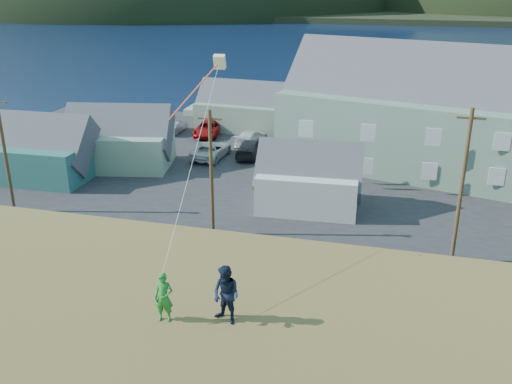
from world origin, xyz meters
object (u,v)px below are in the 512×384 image
at_px(shed_teal, 42,150).
at_px(kite_flyer_navy, 226,295).
at_px(wharf, 297,107).
at_px(shed_palegreen_near, 119,140).
at_px(kite_flyer_green, 164,297).
at_px(shed_palegreen_far, 242,107).
at_px(lodge, 506,121).
at_px(shed_white, 309,179).

bearing_deg(shed_teal, kite_flyer_navy, -48.35).
relative_size(wharf, shed_palegreen_near, 2.47).
bearing_deg(kite_flyer_green, wharf, 88.89).
bearing_deg(shed_palegreen_far, lodge, -17.76).
relative_size(lodge, shed_white, 4.92).
bearing_deg(shed_teal, wharf, 61.14).
relative_size(kite_flyer_green, kite_flyer_navy, 0.86).
bearing_deg(shed_palegreen_near, shed_white, -27.37).
xyz_separation_m(wharf, shed_teal, (-16.30, -31.33, 2.13)).
height_order(shed_palegreen_far, kite_flyer_navy, kite_flyer_navy).
xyz_separation_m(shed_teal, shed_palegreen_near, (4.89, 4.60, 0.04)).
xyz_separation_m(lodge, kite_flyer_green, (-14.81, -36.97, 2.77)).
bearing_deg(kite_flyer_green, lodge, 60.23).
distance_m(lodge, shed_white, 18.34).
height_order(wharf, kite_flyer_green, kite_flyer_green).
xyz_separation_m(shed_palegreen_far, kite_flyer_green, (11.29, -47.62, 5.40)).
height_order(kite_flyer_green, kite_flyer_navy, kite_flyer_navy).
distance_m(wharf, shed_palegreen_far, 12.03).
distance_m(wharf, shed_palegreen_near, 29.15).
height_order(lodge, shed_white, lodge).
bearing_deg(wharf, shed_palegreen_far, -111.08).
xyz_separation_m(shed_teal, shed_white, (23.31, -0.80, -0.17)).
relative_size(lodge, shed_teal, 4.49).
bearing_deg(shed_palegreen_far, kite_flyer_navy, -70.06).
distance_m(wharf, shed_teal, 35.38).
bearing_deg(shed_palegreen_near, wharf, 55.84).
bearing_deg(wharf, kite_flyer_navy, -81.38).
bearing_deg(shed_teal, shed_white, -3.32).
bearing_deg(shed_palegreen_far, shed_teal, -116.26).
distance_m(shed_palegreen_far, kite_flyer_navy, 49.32).
xyz_separation_m(wharf, shed_palegreen_far, (-4.26, -11.05, 2.13)).
height_order(lodge, shed_teal, lodge).
xyz_separation_m(lodge, kite_flyer_navy, (-13.01, -36.57, 2.90)).
distance_m(lodge, shed_teal, 39.43).
bearing_deg(shed_white, wharf, 99.02).
bearing_deg(wharf, shed_palegreen_near, -113.12).
bearing_deg(kite_flyer_green, shed_teal, 122.54).
height_order(shed_white, shed_palegreen_far, shed_palegreen_far).
height_order(wharf, shed_palegreen_far, shed_palegreen_far).
distance_m(shed_white, shed_palegreen_far, 23.90).
xyz_separation_m(shed_palegreen_near, kite_flyer_navy, (20.24, -31.54, 5.49)).
relative_size(shed_palegreen_near, shed_white, 1.29).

